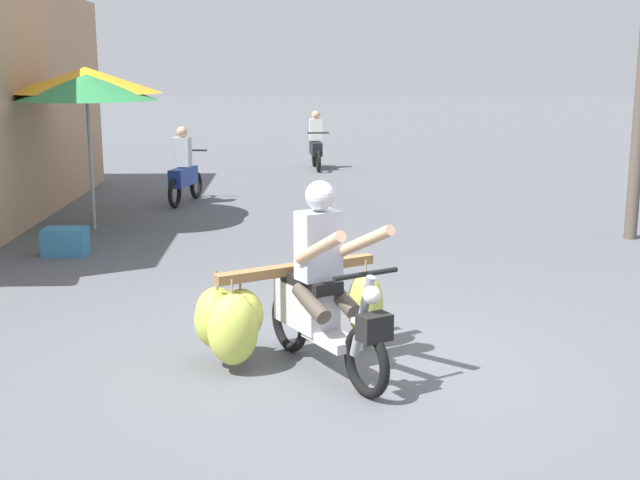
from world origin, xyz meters
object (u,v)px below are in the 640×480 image
(motorbike_distant_ahead_right, at_px, (184,173))
(motorbike_main_loaded, at_px, (281,306))
(produce_crate, at_px, (65,242))
(market_umbrella_further_along, at_px, (87,87))
(motorbike_distant_ahead_left, at_px, (316,146))
(market_umbrella_near_shop, at_px, (86,80))

(motorbike_distant_ahead_right, bearing_deg, motorbike_main_loaded, -77.75)
(produce_crate, bearing_deg, market_umbrella_further_along, 90.50)
(motorbike_main_loaded, bearing_deg, produce_crate, 124.21)
(motorbike_distant_ahead_left, distance_m, produce_crate, 9.83)
(motorbike_distant_ahead_left, xyz_separation_m, market_umbrella_near_shop, (-3.80, -6.82, 1.68))
(motorbike_main_loaded, height_order, motorbike_distant_ahead_left, motorbike_main_loaded)
(market_umbrella_near_shop, height_order, produce_crate, market_umbrella_near_shop)
(market_umbrella_further_along, xyz_separation_m, produce_crate, (0.02, -1.75, -1.97))
(market_umbrella_near_shop, distance_m, market_umbrella_further_along, 0.57)
(motorbike_distant_ahead_right, xyz_separation_m, market_umbrella_further_along, (-1.10, -2.34, 1.58))
(market_umbrella_near_shop, height_order, market_umbrella_further_along, market_umbrella_near_shop)
(motorbike_distant_ahead_left, height_order, market_umbrella_further_along, market_umbrella_further_along)
(motorbike_distant_ahead_left, bearing_deg, motorbike_main_loaded, -93.24)
(market_umbrella_further_along, height_order, produce_crate, market_umbrella_further_along)
(motorbike_main_loaded, bearing_deg, motorbike_distant_ahead_left, 86.76)
(market_umbrella_near_shop, bearing_deg, produce_crate, -86.29)
(motorbike_main_loaded, xyz_separation_m, market_umbrella_further_along, (-2.91, 6.00, 1.63))
(motorbike_main_loaded, height_order, produce_crate, motorbike_main_loaded)
(motorbike_main_loaded, relative_size, produce_crate, 3.13)
(motorbike_distant_ahead_right, relative_size, market_umbrella_further_along, 0.68)
(motorbike_distant_ahead_left, xyz_separation_m, market_umbrella_further_along, (-3.67, -7.37, 1.58))
(motorbike_main_loaded, bearing_deg, motorbike_distant_ahead_right, 102.25)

